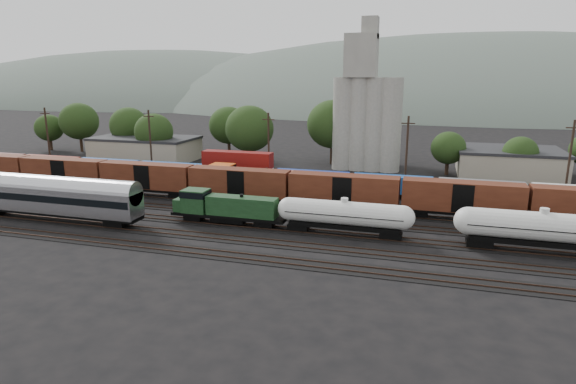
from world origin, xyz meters
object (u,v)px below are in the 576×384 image
(orange_locomotive, at_px, (249,179))
(grain_silo, at_px, (366,113))
(green_locomotive, at_px, (222,207))
(tank_car_a, at_px, (344,215))
(passenger_coach, at_px, (51,195))

(orange_locomotive, distance_m, grain_silo, 31.06)
(green_locomotive, relative_size, tank_car_a, 0.93)
(tank_car_a, height_order, passenger_coach, passenger_coach)
(passenger_coach, distance_m, orange_locomotive, 27.87)
(passenger_coach, bearing_deg, grain_silo, 53.55)
(green_locomotive, xyz_separation_m, grain_silo, (12.36, 41.00, 8.96))
(tank_car_a, height_order, grain_silo, grain_silo)
(passenger_coach, distance_m, grain_silo, 57.71)
(green_locomotive, bearing_deg, tank_car_a, 0.00)
(green_locomotive, bearing_deg, passenger_coach, -166.97)
(passenger_coach, bearing_deg, tank_car_a, 7.67)
(passenger_coach, xyz_separation_m, orange_locomotive, (19.39, 20.00, -0.95))
(tank_car_a, relative_size, grain_silo, 0.56)
(passenger_coach, xyz_separation_m, grain_silo, (33.98, 46.00, 7.76))
(green_locomotive, relative_size, passenger_coach, 0.60)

